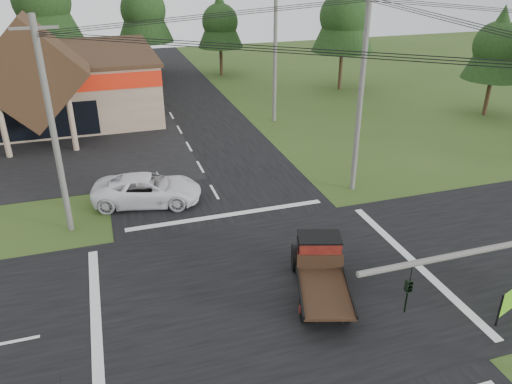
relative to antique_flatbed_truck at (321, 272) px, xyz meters
name	(u,v)px	position (x,y,z in m)	size (l,w,h in m)	color
ground	(270,291)	(-1.91, 0.84, -1.11)	(120.00, 120.00, 0.00)	#314A1A
road_ns	(270,291)	(-1.91, 0.84, -1.10)	(12.00, 120.00, 0.02)	black
road_ew	(270,291)	(-1.91, 0.84, -1.10)	(120.00, 12.00, 0.02)	black
utility_pole_nw	(53,129)	(-9.91, 8.84, 4.28)	(2.00, 0.30, 10.50)	#595651
utility_pole_ne	(361,92)	(6.09, 8.84, 4.78)	(2.00, 0.30, 11.50)	#595651
utility_pole_n	(275,51)	(6.09, 22.84, 4.63)	(2.00, 0.30, 11.20)	#595651
tree_row_d	(143,8)	(-1.91, 42.84, 6.27)	(6.16, 6.16, 11.11)	#332316
tree_row_e	(220,20)	(6.09, 40.84, 4.93)	(5.04, 5.04, 9.09)	#332316
tree_side_ne	(345,14)	(16.09, 30.84, 6.27)	(6.16, 6.16, 11.11)	#332316
tree_side_e_near	(498,44)	(24.09, 18.84, 4.93)	(5.04, 5.04, 9.09)	#332316
antique_flatbed_truck	(321,272)	(0.00, 0.00, 0.00)	(2.02, 5.30, 2.21)	#550C10
white_pickup	(147,189)	(-5.77, 10.67, -0.28)	(2.75, 5.96, 1.66)	white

